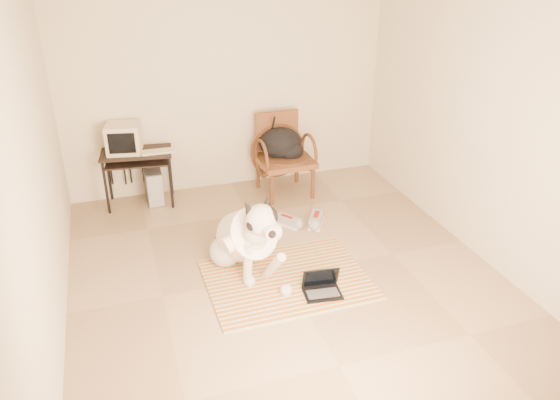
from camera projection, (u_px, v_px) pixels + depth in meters
name	position (u px, v px, depth m)	size (l,w,h in m)	color
floor	(285.00, 274.00, 5.29)	(4.50, 4.50, 0.00)	#A08562
wall_back	(227.00, 82.00, 6.62)	(4.50, 4.50, 0.00)	beige
wall_front	(425.00, 288.00, 2.77)	(4.50, 4.50, 0.00)	beige
wall_left	(36.00, 171.00, 4.14)	(4.50, 4.50, 0.00)	beige
wall_right	(482.00, 120.00, 5.25)	(4.50, 4.50, 0.00)	beige
rug	(287.00, 279.00, 5.19)	(1.52, 1.17, 0.02)	#D16110
dog	(247.00, 238.00, 5.19)	(0.62, 1.22, 0.92)	silver
laptop	(322.00, 287.00, 4.96)	(0.36, 0.28, 0.24)	black
computer_desk	(137.00, 159.00, 6.40)	(0.86, 0.55, 0.68)	black
crt_monitor	(124.00, 138.00, 6.29)	(0.44, 0.42, 0.34)	beige
desk_keyboard	(158.00, 152.00, 6.34)	(0.39, 0.14, 0.03)	beige
pc_tower	(153.00, 185.00, 6.66)	(0.20, 0.45, 0.42)	#454547
rattan_chair	(283.00, 155.00, 6.78)	(0.67, 0.65, 0.98)	brown
backpack	(282.00, 144.00, 6.71)	(0.52, 0.45, 0.38)	black
sneaker_left	(288.00, 221.00, 6.15)	(0.28, 0.32, 0.11)	silver
sneaker_right	(316.00, 220.00, 6.17)	(0.28, 0.35, 0.12)	silver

